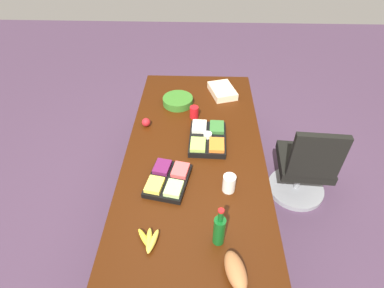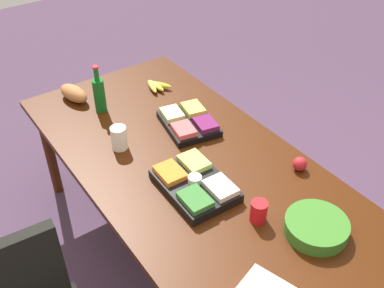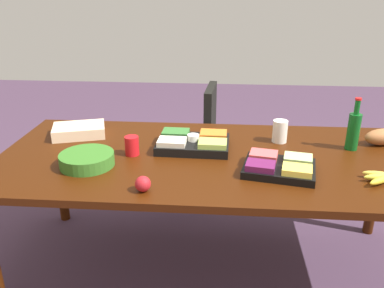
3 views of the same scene
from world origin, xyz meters
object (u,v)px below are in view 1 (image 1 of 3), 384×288
(mayo_jar, at_px, (229,183))
(wine_bottle, at_px, (219,230))
(veggie_tray, at_px, (208,138))
(red_solo_cup, at_px, (194,112))
(conference_table, at_px, (195,156))
(fruit_platter, at_px, (168,180))
(salad_bowl, at_px, (178,101))
(banana_bunch, at_px, (149,240))
(office_chair, at_px, (304,170))
(apple_red, at_px, (146,122))
(sheet_cake, at_px, (222,91))
(bread_loaf, at_px, (236,271))

(mayo_jar, distance_m, wine_bottle, 0.42)
(veggie_tray, height_order, red_solo_cup, red_solo_cup)
(conference_table, height_order, wine_bottle, wine_bottle)
(fruit_platter, bearing_deg, red_solo_cup, -11.60)
(salad_bowl, bearing_deg, banana_bunch, 177.25)
(red_solo_cup, bearing_deg, fruit_platter, 168.40)
(office_chair, height_order, veggie_tray, office_chair)
(apple_red, relative_size, banana_bunch, 0.42)
(fruit_platter, height_order, sheet_cake, fruit_platter)
(sheet_cake, distance_m, wine_bottle, 1.68)
(mayo_jar, distance_m, sheet_cake, 1.27)
(bread_loaf, bearing_deg, office_chair, -32.14)
(fruit_platter, xyz_separation_m, veggie_tray, (0.47, -0.29, 0.00))
(office_chair, bearing_deg, mayo_jar, 128.39)
(apple_red, distance_m, red_solo_cup, 0.45)
(apple_red, bearing_deg, conference_table, -125.32)
(apple_red, height_order, sheet_cake, apple_red)
(apple_red, relative_size, red_solo_cup, 0.69)
(fruit_platter, xyz_separation_m, salad_bowl, (1.02, -0.00, 0.00))
(conference_table, height_order, office_chair, office_chair)
(sheet_cake, bearing_deg, conference_table, 163.43)
(office_chair, distance_m, mayo_jar, 1.11)
(apple_red, relative_size, sheet_cake, 0.24)
(veggie_tray, distance_m, bread_loaf, 1.15)
(apple_red, height_order, wine_bottle, wine_bottle)
(conference_table, xyz_separation_m, veggie_tray, (0.12, -0.10, 0.10))
(conference_table, distance_m, mayo_jar, 0.50)
(fruit_platter, relative_size, veggie_tray, 0.95)
(salad_bowl, distance_m, wine_bottle, 1.53)
(bread_loaf, distance_m, wine_bottle, 0.24)
(conference_table, bearing_deg, mayo_jar, -148.24)
(office_chair, distance_m, apple_red, 1.55)
(apple_red, bearing_deg, fruit_platter, -158.90)
(conference_table, relative_size, bread_loaf, 10.17)
(sheet_cake, height_order, bread_loaf, bread_loaf)
(wine_bottle, bearing_deg, sheet_cake, -3.07)
(veggie_tray, bearing_deg, wine_bottle, -176.16)
(fruit_platter, bearing_deg, mayo_jar, -97.05)
(apple_red, relative_size, veggie_tray, 0.18)
(office_chair, bearing_deg, fruit_platter, 114.92)
(mayo_jar, relative_size, sheet_cake, 0.43)
(office_chair, height_order, bread_loaf, office_chair)
(fruit_platter, distance_m, mayo_jar, 0.44)
(mayo_jar, relative_size, wine_bottle, 0.44)
(office_chair, height_order, fruit_platter, office_chair)
(apple_red, xyz_separation_m, mayo_jar, (-0.72, -0.69, 0.03))
(veggie_tray, xyz_separation_m, red_solo_cup, (0.34, 0.12, 0.02))
(conference_table, distance_m, bread_loaf, 1.06)
(veggie_tray, distance_m, banana_bunch, 1.02)
(wine_bottle, bearing_deg, mayo_jar, -11.72)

